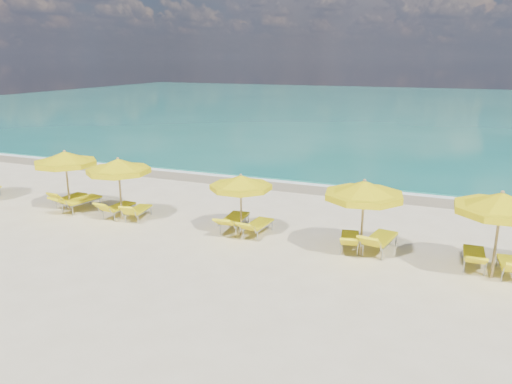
% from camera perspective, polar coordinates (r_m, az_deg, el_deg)
% --- Properties ---
extents(ground_plane, '(120.00, 120.00, 0.00)m').
position_cam_1_polar(ground_plane, '(16.83, -1.94, -5.19)').
color(ground_plane, beige).
extents(ocean, '(120.00, 80.00, 0.30)m').
position_cam_1_polar(ocean, '(62.99, 16.47, 9.24)').
color(ocean, '#126658').
rests_on(ocean, ground).
extents(wet_sand_band, '(120.00, 2.60, 0.01)m').
position_cam_1_polar(wet_sand_band, '(23.47, 5.47, 0.67)').
color(wet_sand_band, tan).
rests_on(wet_sand_band, ground).
extents(foam_line, '(120.00, 1.20, 0.03)m').
position_cam_1_polar(foam_line, '(24.22, 6.02, 1.10)').
color(foam_line, white).
rests_on(foam_line, ground).
extents(whitecap_near, '(14.00, 0.36, 0.05)m').
position_cam_1_polar(whitecap_near, '(34.28, 0.54, 5.35)').
color(whitecap_near, white).
rests_on(whitecap_near, ground).
extents(whitecap_far, '(18.00, 0.30, 0.05)m').
position_cam_1_polar(whitecap_far, '(38.85, 24.32, 5.17)').
color(whitecap_far, white).
rests_on(whitecap_far, ground).
extents(umbrella_1, '(3.16, 3.16, 2.42)m').
position_cam_1_polar(umbrella_1, '(20.57, -20.98, 3.54)').
color(umbrella_1, tan).
rests_on(umbrella_1, ground).
extents(umbrella_2, '(2.86, 2.86, 2.37)m').
position_cam_1_polar(umbrella_2, '(18.75, -15.45, 2.82)').
color(umbrella_2, tan).
rests_on(umbrella_2, ground).
extents(umbrella_3, '(2.74, 2.74, 2.13)m').
position_cam_1_polar(umbrella_3, '(16.56, -1.74, 1.04)').
color(umbrella_3, tan).
rests_on(umbrella_3, ground).
extents(umbrella_4, '(2.85, 2.85, 2.42)m').
position_cam_1_polar(umbrella_4, '(15.00, 12.24, 0.16)').
color(umbrella_4, tan).
rests_on(umbrella_4, ground).
extents(umbrella_5, '(3.25, 3.25, 2.48)m').
position_cam_1_polar(umbrella_5, '(14.65, 26.22, -1.21)').
color(umbrella_5, tan).
rests_on(umbrella_5, ground).
extents(lounger_1_left, '(0.63, 1.69, 0.80)m').
position_cam_1_polar(lounger_1_left, '(21.58, -20.44, -0.96)').
color(lounger_1_left, '#A5A8AD').
rests_on(lounger_1_left, ground).
extents(lounger_1_right, '(1.04, 2.14, 0.82)m').
position_cam_1_polar(lounger_1_right, '(20.82, -19.41, -1.34)').
color(lounger_1_right, '#A5A8AD').
rests_on(lounger_1_right, ground).
extents(lounger_2_left, '(0.67, 1.78, 0.80)m').
position_cam_1_polar(lounger_2_left, '(19.63, -15.46, -2.08)').
color(lounger_2_left, '#A5A8AD').
rests_on(lounger_2_left, ground).
extents(lounger_2_right, '(0.80, 1.71, 0.78)m').
position_cam_1_polar(lounger_2_right, '(19.12, -13.34, -2.43)').
color(lounger_2_right, '#A5A8AD').
rests_on(lounger_2_right, ground).
extents(lounger_3_left, '(0.81, 2.06, 0.79)m').
position_cam_1_polar(lounger_3_left, '(17.44, -2.54, -3.62)').
color(lounger_3_left, '#A5A8AD').
rests_on(lounger_3_left, ground).
extents(lounger_3_right, '(0.72, 1.83, 0.75)m').
position_cam_1_polar(lounger_3_right, '(16.99, 0.17, -4.21)').
color(lounger_3_right, '#A5A8AD').
rests_on(lounger_3_right, ground).
extents(lounger_4_left, '(0.85, 1.79, 0.73)m').
position_cam_1_polar(lounger_4_left, '(16.04, 10.64, -5.71)').
color(lounger_4_left, '#A5A8AD').
rests_on(lounger_4_left, ground).
extents(lounger_4_right, '(1.02, 2.11, 0.88)m').
position_cam_1_polar(lounger_4_right, '(16.00, 13.93, -5.82)').
color(lounger_4_right, '#A5A8AD').
rests_on(lounger_4_right, ground).
extents(lounger_5_left, '(0.64, 1.83, 0.73)m').
position_cam_1_polar(lounger_5_left, '(15.76, 23.62, -7.12)').
color(lounger_5_left, '#A5A8AD').
rests_on(lounger_5_left, ground).
extents(lounger_5_right, '(0.64, 1.64, 0.74)m').
position_cam_1_polar(lounger_5_right, '(15.59, 26.96, -7.84)').
color(lounger_5_right, '#A5A8AD').
rests_on(lounger_5_right, ground).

